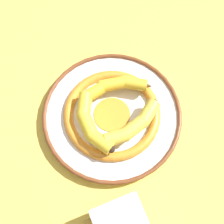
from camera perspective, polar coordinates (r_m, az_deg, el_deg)
ground_plane at (r=0.89m, az=1.90°, el=1.08°), size 2.80×2.80×0.00m
decorative_bowl at (r=0.86m, az=-0.00°, el=-0.53°), size 0.39×0.39×0.04m
banana_a at (r=0.81m, az=3.66°, el=-2.62°), size 0.15×0.16×0.04m
banana_b at (r=0.86m, az=0.56°, el=4.75°), size 0.19×0.10×0.03m
banana_c at (r=0.82m, az=-3.98°, el=-1.93°), size 0.12×0.17×0.04m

